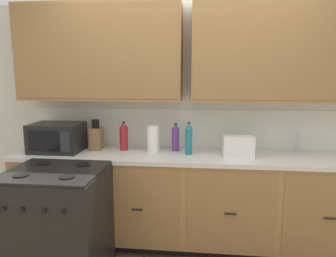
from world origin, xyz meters
The scene contains 11 objects.
wall_unit centered at (0.00, 0.50, 1.65)m, with size 4.50×0.40×2.40m.
counter_run centered at (0.00, 0.30, 0.48)m, with size 3.33×0.64×0.94m.
stove_range centered at (-1.01, -0.33, 0.47)m, with size 0.76×0.68×0.95m.
microwave centered at (-1.27, 0.27, 1.08)m, with size 0.48×0.37×0.28m.
toaster centered at (0.49, 0.27, 1.03)m, with size 0.28×0.18×0.19m.
knife_block centered at (-0.91, 0.39, 1.05)m, with size 0.11×0.14×0.31m.
sink_faucet centered at (1.09, 0.51, 1.04)m, with size 0.02×0.02×0.20m, color #B2B5BA.
paper_towel_roll centered at (-0.32, 0.35, 1.07)m, with size 0.12×0.12×0.26m, color white.
bottle_violet centered at (-0.11, 0.43, 1.07)m, with size 0.08×0.08×0.28m.
bottle_teal centered at (0.03, 0.29, 1.09)m, with size 0.07×0.07×0.31m.
bottle_red centered at (-0.62, 0.40, 1.08)m, with size 0.08×0.08×0.29m.
Camera 1 is at (0.14, -2.57, 1.68)m, focal length 32.98 mm.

